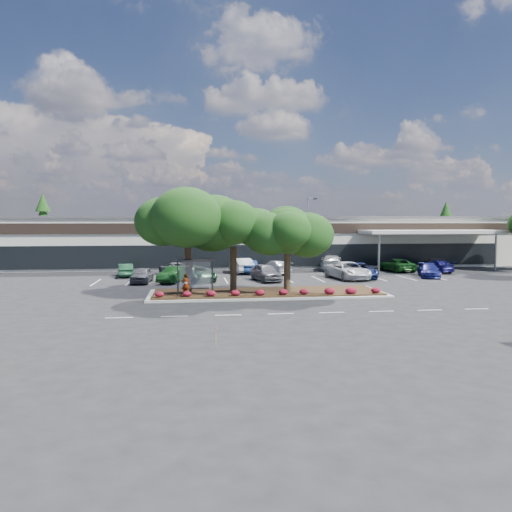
{
  "coord_description": "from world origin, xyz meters",
  "views": [
    {
      "loc": [
        -7.83,
        -33.58,
        5.63
      ],
      "look_at": [
        -2.15,
        9.43,
        2.6
      ],
      "focal_mm": 35.0,
      "sensor_mm": 36.0,
      "label": 1
    }
  ],
  "objects": [
    {
      "name": "bus_shelter",
      "position": [
        -7.5,
        2.95,
        2.31
      ],
      "size": [
        2.75,
        1.55,
        2.59
      ],
      "color": "black",
      "rests_on": "landscape_island"
    },
    {
      "name": "car_15",
      "position": [
        15.06,
        19.55,
        0.72
      ],
      "size": [
        2.98,
        5.43,
        1.44
      ],
      "primitive_type": "imported",
      "rotation": [
        0.0,
        0.0,
        3.26
      ],
      "color": "#134617",
      "rests_on": "ground"
    },
    {
      "name": "conifer_north_west",
      "position": [
        -30.0,
        46.0,
        5.0
      ],
      "size": [
        4.4,
        4.4,
        10.0
      ],
      "primitive_type": "cone",
      "color": "#15350D",
      "rests_on": "ground"
    },
    {
      "name": "lane_markings",
      "position": [
        -0.14,
        10.42,
        0.01
      ],
      "size": [
        33.12,
        20.06,
        0.01
      ],
      "color": "silver",
      "rests_on": "ground"
    },
    {
      "name": "car_10",
      "position": [
        -9.45,
        18.63,
        0.69
      ],
      "size": [
        3.91,
        5.46,
        1.38
      ],
      "primitive_type": "imported",
      "rotation": [
        0.0,
        0.0,
        3.51
      ],
      "color": "slate",
      "rests_on": "ground"
    },
    {
      "name": "car_1",
      "position": [
        -9.35,
        12.84,
        0.73
      ],
      "size": [
        3.17,
        4.66,
        1.45
      ],
      "primitive_type": "imported",
      "rotation": [
        0.0,
        0.0,
        -0.41
      ],
      "color": "#154218",
      "rests_on": "ground"
    },
    {
      "name": "car_14",
      "position": [
        8.34,
        22.21,
        0.86
      ],
      "size": [
        3.96,
        6.34,
        1.71
      ],
      "primitive_type": "imported",
      "rotation": [
        0.0,
        0.0,
        2.86
      ],
      "color": "#B8B8B8",
      "rests_on": "ground"
    },
    {
      "name": "car_3",
      "position": [
        -0.79,
        12.71,
        0.81
      ],
      "size": [
        2.82,
        5.07,
        1.63
      ],
      "primitive_type": "imported",
      "rotation": [
        0.0,
        0.0,
        0.2
      ],
      "color": "#5B5A61",
      "rests_on": "ground"
    },
    {
      "name": "car_16",
      "position": [
        19.0,
        18.04,
        0.69
      ],
      "size": [
        2.48,
        4.94,
        1.38
      ],
      "primitive_type": "imported",
      "rotation": [
        0.0,
        0.0,
        3.26
      ],
      "color": "navy",
      "rests_on": "ground"
    },
    {
      "name": "conifer_north_east",
      "position": [
        34.0,
        44.0,
        4.5
      ],
      "size": [
        3.96,
        3.96,
        9.0
      ],
      "primitive_type": "cone",
      "color": "#15350D",
      "rests_on": "ground"
    },
    {
      "name": "island_tree_west",
      "position": [
        -8.0,
        4.5,
        4.21
      ],
      "size": [
        7.2,
        7.2,
        7.89
      ],
      "primitive_type": null,
      "color": "#15350D",
      "rests_on": "landscape_island"
    },
    {
      "name": "car_0",
      "position": [
        -12.25,
        12.82,
        0.7
      ],
      "size": [
        2.06,
        4.25,
        1.4
      ],
      "primitive_type": "imported",
      "rotation": [
        0.0,
        0.0,
        -0.1
      ],
      "color": "#57585E",
      "rests_on": "ground"
    },
    {
      "name": "survey_stake",
      "position": [
        -6.7,
        -11.43,
        0.61
      ],
      "size": [
        0.07,
        0.14,
        0.94
      ],
      "color": "tan",
      "rests_on": "ground"
    },
    {
      "name": "island_tree_mid",
      "position": [
        -4.5,
        5.2,
        3.92
      ],
      "size": [
        6.6,
        6.6,
        7.32
      ],
      "primitive_type": null,
      "color": "#15350D",
      "rests_on": "landscape_island"
    },
    {
      "name": "car_5",
      "position": [
        8.72,
        13.81,
        0.76
      ],
      "size": [
        2.66,
        5.52,
        1.52
      ],
      "primitive_type": "imported",
      "rotation": [
        0.0,
        0.0,
        0.03
      ],
      "color": "navy",
      "rests_on": "ground"
    },
    {
      "name": "car_9",
      "position": [
        -14.4,
        18.16,
        0.67
      ],
      "size": [
        2.03,
        4.21,
        1.33
      ],
      "primitive_type": "imported",
      "rotation": [
        0.0,
        0.0,
        3.3
      ],
      "color": "#1B462A",
      "rests_on": "ground"
    },
    {
      "name": "island_tree_east",
      "position": [
        -0.5,
        3.7,
        3.51
      ],
      "size": [
        5.8,
        5.8,
        6.5
      ],
      "primitive_type": null,
      "color": "#15350D",
      "rests_on": "landscape_island"
    },
    {
      "name": "light_pole",
      "position": [
        6.98,
        28.01,
        3.81
      ],
      "size": [
        1.43,
        0.52,
        8.67
      ],
      "rotation": [
        0.0,
        0.0,
        0.11
      ],
      "color": "#A5A49F",
      "rests_on": "ground"
    },
    {
      "name": "shrub_row",
      "position": [
        -2.0,
        1.9,
        0.51
      ],
      "size": [
        17.0,
        0.8,
        0.5
      ],
      "primitive_type": null,
      "color": "maroon",
      "rests_on": "landscape_island"
    },
    {
      "name": "retail_store",
      "position": [
        0.06,
        33.91,
        3.15
      ],
      "size": [
        80.4,
        25.2,
        6.25
      ],
      "color": "silver",
      "rests_on": "ground"
    },
    {
      "name": "car_6",
      "position": [
        7.4,
        13.21,
        0.83
      ],
      "size": [
        3.58,
        6.33,
        1.67
      ],
      "primitive_type": "imported",
      "rotation": [
        0.0,
        0.0,
        0.14
      ],
      "color": "silver",
      "rests_on": "ground"
    },
    {
      "name": "person_waiting",
      "position": [
        -8.18,
        2.29,
        1.08
      ],
      "size": [
        0.66,
        0.49,
        1.64
      ],
      "primitive_type": "imported",
      "rotation": [
        0.0,
        0.0,
        2.97
      ],
      "color": "#594C47",
      "rests_on": "landscape_island"
    },
    {
      "name": "car_2",
      "position": [
        -7.07,
        13.42,
        0.69
      ],
      "size": [
        3.74,
        5.42,
        1.38
      ],
      "primitive_type": "imported",
      "rotation": [
        0.0,
        0.0,
        0.32
      ],
      "color": "#1B4528",
      "rests_on": "ground"
    },
    {
      "name": "ground",
      "position": [
        0.0,
        0.0,
        0.0
      ],
      "size": [
        160.0,
        160.0,
        0.0
      ],
      "primitive_type": "plane",
      "color": "black",
      "rests_on": "ground"
    },
    {
      "name": "car_17",
      "position": [
        19.73,
        20.0,
        0.71
      ],
      "size": [
        3.51,
        5.55,
        1.43
      ],
      "primitive_type": "imported",
      "rotation": [
        0.0,
        0.0,
        2.9
      ],
      "color": "black",
      "rests_on": "ground"
    },
    {
      "name": "car_12",
      "position": [
        -1.53,
        19.7,
        0.72
      ],
      "size": [
        1.6,
        4.37,
        1.43
      ],
      "primitive_type": "imported",
      "rotation": [
        0.0,
        0.0,
        3.12
      ],
      "color": "navy",
      "rests_on": "ground"
    },
    {
      "name": "landscape_island",
      "position": [
        -2.0,
        4.0,
        0.12
      ],
      "size": [
        18.0,
        6.0,
        0.26
      ],
      "color": "#A5A49F",
      "rests_on": "ground"
    },
    {
      "name": "car_11",
      "position": [
        -2.35,
        20.14,
        0.82
      ],
      "size": [
        2.41,
        5.17,
        1.64
      ],
      "primitive_type": "imported",
      "rotation": [
        0.0,
        0.0,
        3.28
      ],
      "color": "silver",
      "rests_on": "ground"
    },
    {
      "name": "car_13",
      "position": [
        1.16,
        18.83,
        0.72
      ],
      "size": [
        3.37,
        5.31,
        1.43
      ],
      "primitive_type": "imported",
      "rotation": [
        0.0,
        0.0,
        3.44
      ],
      "color": "#A3ABAF",
      "rests_on": "ground"
    },
    {
      "name": "car_8",
      "position": [
        16.02,
        13.71,
        0.67
      ],
      "size": [
        3.31,
        4.96,
        1.33
      ],
      "primitive_type": "imported",
      "rotation": [
        0.0,
        0.0,
        -0.34
      ],
      "color": "navy",
      "rests_on": "ground"
    }
  ]
}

